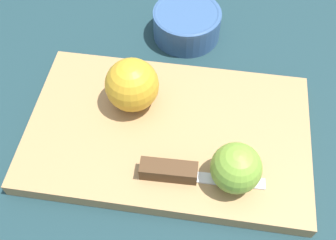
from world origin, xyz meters
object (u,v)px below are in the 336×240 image
apple_half_left (132,85)px  knife (174,172)px  bowl (187,22)px  apple_half_right (236,168)px

apple_half_left → knife: size_ratio=0.47×
bowl → apple_half_right: bearing=-66.4°
apple_half_left → knife: bearing=-124.5°
knife → bowl: bowl is taller
apple_half_right → bowl: apple_half_right is taller
knife → bowl: bearing=91.7°
apple_half_right → bowl: 0.31m
apple_half_left → knife: (0.09, -0.11, -0.03)m
apple_half_left → knife: 0.14m
apple_half_right → bowl: size_ratio=0.56×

